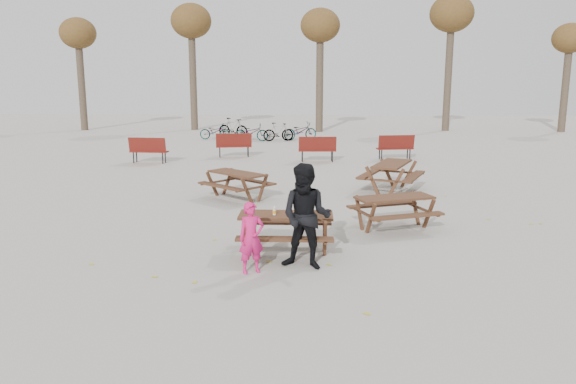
{
  "coord_description": "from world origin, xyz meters",
  "views": [
    {
      "loc": [
        0.46,
        -10.45,
        3.36
      ],
      "look_at": [
        0.0,
        1.0,
        1.0
      ],
      "focal_mm": 35.0,
      "sensor_mm": 36.0,
      "label": 1
    }
  ],
  "objects_px": {
    "picnic_table_north": "(237,186)",
    "picnic_table_far": "(391,177)",
    "adult": "(306,217)",
    "food_tray": "(298,214)",
    "soda_bottle": "(274,211)",
    "picnic_table_east": "(394,213)",
    "main_picnic_table": "(286,223)",
    "child": "(251,238)"
  },
  "relations": [
    {
      "from": "food_tray",
      "to": "picnic_table_far",
      "type": "bearing_deg",
      "value": 66.74
    },
    {
      "from": "adult",
      "to": "picnic_table_far",
      "type": "relative_size",
      "value": 0.95
    },
    {
      "from": "adult",
      "to": "main_picnic_table",
      "type": "bearing_deg",
      "value": 129.04
    },
    {
      "from": "child",
      "to": "picnic_table_far",
      "type": "height_order",
      "value": "child"
    },
    {
      "from": "food_tray",
      "to": "soda_bottle",
      "type": "height_order",
      "value": "soda_bottle"
    },
    {
      "from": "picnic_table_far",
      "to": "adult",
      "type": "bearing_deg",
      "value": -177.81
    },
    {
      "from": "picnic_table_far",
      "to": "child",
      "type": "bearing_deg",
      "value": 176.48
    },
    {
      "from": "picnic_table_north",
      "to": "food_tray",
      "type": "bearing_deg",
      "value": -29.29
    },
    {
      "from": "adult",
      "to": "picnic_table_north",
      "type": "bearing_deg",
      "value": 123.58
    },
    {
      "from": "main_picnic_table",
      "to": "picnic_table_far",
      "type": "xyz_separation_m",
      "value": [
        2.88,
        6.08,
        -0.16
      ]
    },
    {
      "from": "food_tray",
      "to": "picnic_table_north",
      "type": "relative_size",
      "value": 0.1
    },
    {
      "from": "adult",
      "to": "picnic_table_north",
      "type": "height_order",
      "value": "adult"
    },
    {
      "from": "soda_bottle",
      "to": "adult",
      "type": "distance_m",
      "value": 1.0
    },
    {
      "from": "soda_bottle",
      "to": "picnic_table_far",
      "type": "distance_m",
      "value": 6.91
    },
    {
      "from": "soda_bottle",
      "to": "picnic_table_far",
      "type": "bearing_deg",
      "value": 63.32
    },
    {
      "from": "main_picnic_table",
      "to": "picnic_table_far",
      "type": "height_order",
      "value": "picnic_table_far"
    },
    {
      "from": "soda_bottle",
      "to": "picnic_table_north",
      "type": "distance_m",
      "value": 5.16
    },
    {
      "from": "main_picnic_table",
      "to": "adult",
      "type": "bearing_deg",
      "value": -65.52
    },
    {
      "from": "food_tray",
      "to": "soda_bottle",
      "type": "distance_m",
      "value": 0.45
    },
    {
      "from": "soda_bottle",
      "to": "picnic_table_north",
      "type": "xyz_separation_m",
      "value": [
        -1.37,
        4.96,
        -0.47
      ]
    },
    {
      "from": "soda_bottle",
      "to": "child",
      "type": "height_order",
      "value": "child"
    },
    {
      "from": "main_picnic_table",
      "to": "child",
      "type": "bearing_deg",
      "value": -115.51
    },
    {
      "from": "food_tray",
      "to": "picnic_table_east",
      "type": "relative_size",
      "value": 0.1
    },
    {
      "from": "picnic_table_north",
      "to": "picnic_table_far",
      "type": "relative_size",
      "value": 0.87
    },
    {
      "from": "main_picnic_table",
      "to": "picnic_table_far",
      "type": "bearing_deg",
      "value": 64.65
    },
    {
      "from": "picnic_table_far",
      "to": "main_picnic_table",
      "type": "bearing_deg",
      "value": 176.5
    },
    {
      "from": "food_tray",
      "to": "picnic_table_north",
      "type": "height_order",
      "value": "food_tray"
    },
    {
      "from": "child",
      "to": "soda_bottle",
      "type": "bearing_deg",
      "value": 48.7
    },
    {
      "from": "picnic_table_east",
      "to": "food_tray",
      "type": "bearing_deg",
      "value": -158.07
    },
    {
      "from": "picnic_table_east",
      "to": "picnic_table_north",
      "type": "bearing_deg",
      "value": 121.84
    },
    {
      "from": "adult",
      "to": "picnic_table_east",
      "type": "relative_size",
      "value": 1.1
    },
    {
      "from": "main_picnic_table",
      "to": "picnic_table_east",
      "type": "bearing_deg",
      "value": 38.19
    },
    {
      "from": "child",
      "to": "picnic_table_east",
      "type": "xyz_separation_m",
      "value": [
        2.89,
        2.99,
        -0.26
      ]
    },
    {
      "from": "soda_bottle",
      "to": "adult",
      "type": "bearing_deg",
      "value": -51.96
    },
    {
      "from": "adult",
      "to": "picnic_table_north",
      "type": "distance_m",
      "value": 6.1
    },
    {
      "from": "main_picnic_table",
      "to": "picnic_table_east",
      "type": "relative_size",
      "value": 1.05
    },
    {
      "from": "food_tray",
      "to": "picnic_table_far",
      "type": "height_order",
      "value": "picnic_table_far"
    },
    {
      "from": "picnic_table_north",
      "to": "adult",
      "type": "bearing_deg",
      "value": -30.27
    },
    {
      "from": "food_tray",
      "to": "picnic_table_east",
      "type": "bearing_deg",
      "value": 42.5
    },
    {
      "from": "food_tray",
      "to": "adult",
      "type": "height_order",
      "value": "adult"
    },
    {
      "from": "main_picnic_table",
      "to": "food_tray",
      "type": "relative_size",
      "value": 10.0
    },
    {
      "from": "food_tray",
      "to": "picnic_table_east",
      "type": "height_order",
      "value": "food_tray"
    }
  ]
}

